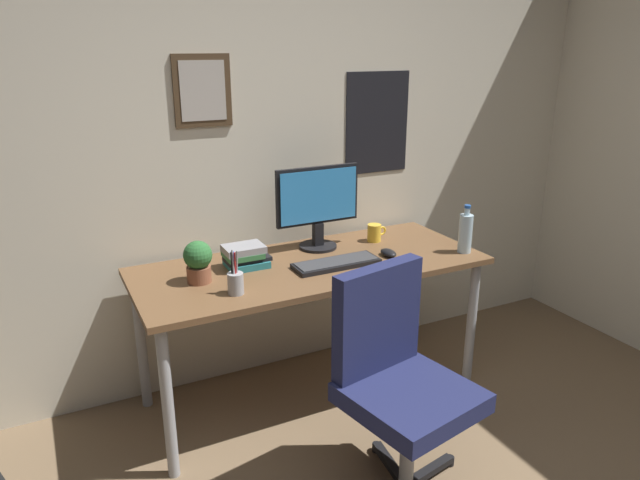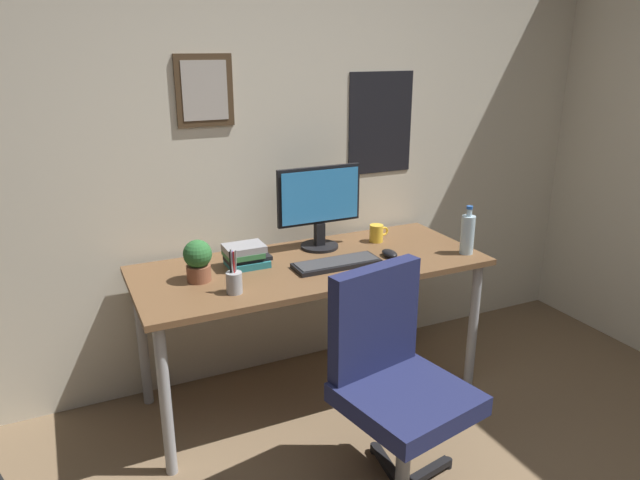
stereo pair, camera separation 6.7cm
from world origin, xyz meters
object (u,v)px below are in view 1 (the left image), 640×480
at_px(keyboard, 336,263).
at_px(coffee_mug_near, 375,233).
at_px(potted_plant, 198,260).
at_px(office_chair, 397,374).
at_px(computer_mouse, 388,253).
at_px(monitor, 318,204).
at_px(book_stack_left, 245,256).
at_px(water_bottle, 465,233).
at_px(pen_cup, 235,282).

bearing_deg(keyboard, coffee_mug_near, 33.13).
bearing_deg(potted_plant, office_chair, -53.18).
relative_size(office_chair, computer_mouse, 8.64).
distance_m(keyboard, coffee_mug_near, 0.44).
bearing_deg(computer_mouse, monitor, 132.65).
xyz_separation_m(coffee_mug_near, potted_plant, (-1.02, -0.14, 0.06)).
distance_m(coffee_mug_near, book_stack_left, 0.77).
xyz_separation_m(office_chair, water_bottle, (0.77, 0.54, 0.32)).
relative_size(monitor, keyboard, 1.07).
xyz_separation_m(office_chair, pen_cup, (-0.47, 0.56, 0.27)).
height_order(monitor, computer_mouse, monitor).
bearing_deg(keyboard, book_stack_left, 155.28).
relative_size(computer_mouse, potted_plant, 0.56).
bearing_deg(computer_mouse, keyboard, 179.78).
bearing_deg(coffee_mug_near, pen_cup, -159.57).
distance_m(pen_cup, book_stack_left, 0.32).
distance_m(coffee_mug_near, potted_plant, 1.03).
xyz_separation_m(pen_cup, book_stack_left, (0.15, 0.29, -0.00)).
distance_m(keyboard, pen_cup, 0.56).
bearing_deg(monitor, pen_cup, -146.80).
bearing_deg(pen_cup, potted_plant, 117.71).
bearing_deg(coffee_mug_near, water_bottle, -48.24).
relative_size(office_chair, pen_cup, 4.75).
bearing_deg(keyboard, computer_mouse, -0.22).
bearing_deg(potted_plant, pen_cup, -62.29).
bearing_deg(water_bottle, keyboard, 169.85).
xyz_separation_m(computer_mouse, potted_plant, (-0.95, 0.10, 0.09)).
xyz_separation_m(monitor, book_stack_left, (-0.44, -0.10, -0.19)).
height_order(pen_cup, book_stack_left, pen_cup).
bearing_deg(book_stack_left, water_bottle, -15.79).
distance_m(office_chair, keyboard, 0.71).
relative_size(monitor, water_bottle, 1.82).
relative_size(office_chair, coffee_mug_near, 8.43).
bearing_deg(coffee_mug_near, office_chair, -116.25).
bearing_deg(potted_plant, computer_mouse, -6.01).
bearing_deg(pen_cup, keyboard, 10.53).
bearing_deg(office_chair, book_stack_left, 110.68).
distance_m(monitor, pen_cup, 0.73).
distance_m(water_bottle, potted_plant, 1.36).
bearing_deg(computer_mouse, pen_cup, -173.23).
bearing_deg(keyboard, potted_plant, 171.37).
xyz_separation_m(monitor, water_bottle, (0.65, -0.41, -0.13)).
bearing_deg(water_bottle, pen_cup, 179.02).
bearing_deg(book_stack_left, keyboard, -24.72).
bearing_deg(monitor, keyboard, -97.85).
relative_size(water_bottle, coffee_mug_near, 2.24).
relative_size(monitor, potted_plant, 2.36).
bearing_deg(pen_cup, coffee_mug_near, 20.43).
distance_m(potted_plant, pen_cup, 0.23).
distance_m(office_chair, coffee_mug_near, 1.04).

